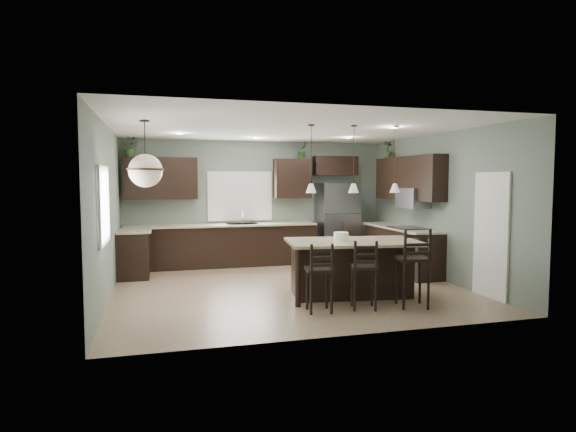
% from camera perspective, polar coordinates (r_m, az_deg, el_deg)
% --- Properties ---
extents(ground, '(6.00, 6.00, 0.00)m').
position_cam_1_polar(ground, '(8.65, 0.06, -8.49)').
color(ground, '#9E8466').
rests_on(ground, ground).
extents(pantry_door, '(0.04, 0.82, 2.04)m').
position_cam_1_polar(pantry_door, '(8.44, 22.92, -2.12)').
color(pantry_door, white).
rests_on(pantry_door, ground).
extents(window_back, '(1.35, 0.02, 1.00)m').
position_cam_1_polar(window_back, '(11.03, -5.71, 2.37)').
color(window_back, white).
rests_on(window_back, room_shell).
extents(window_left, '(0.02, 1.10, 1.00)m').
position_cam_1_polar(window_left, '(7.39, -21.11, 1.19)').
color(window_left, white).
rests_on(window_left, room_shell).
extents(left_return_cabs, '(0.60, 0.90, 0.90)m').
position_cam_1_polar(left_return_cabs, '(9.96, -17.85, -4.37)').
color(left_return_cabs, black).
rests_on(left_return_cabs, ground).
extents(left_return_countertop, '(0.66, 0.96, 0.04)m').
position_cam_1_polar(left_return_countertop, '(9.90, -17.79, -1.68)').
color(left_return_countertop, beige).
rests_on(left_return_countertop, left_return_cabs).
extents(back_lower_cabs, '(4.20, 0.60, 0.90)m').
position_cam_1_polar(back_lower_cabs, '(10.78, -7.78, -3.56)').
color(back_lower_cabs, black).
rests_on(back_lower_cabs, ground).
extents(back_countertop, '(4.20, 0.66, 0.04)m').
position_cam_1_polar(back_countertop, '(10.71, -7.79, -1.09)').
color(back_countertop, beige).
rests_on(back_countertop, back_lower_cabs).
extents(sink_inset, '(0.70, 0.45, 0.01)m').
position_cam_1_polar(sink_inset, '(10.77, -5.42, -0.95)').
color(sink_inset, gray).
rests_on(sink_inset, back_countertop).
extents(faucet, '(0.02, 0.02, 0.28)m').
position_cam_1_polar(faucet, '(10.73, -5.39, -0.20)').
color(faucet, silver).
rests_on(faucet, back_countertop).
extents(back_upper_left, '(1.55, 0.34, 0.90)m').
position_cam_1_polar(back_upper_left, '(10.72, -14.88, 4.33)').
color(back_upper_left, black).
rests_on(back_upper_left, room_shell).
extents(back_upper_right, '(0.85, 0.34, 0.90)m').
position_cam_1_polar(back_upper_right, '(11.14, 0.53, 4.46)').
color(back_upper_right, black).
rests_on(back_upper_right, room_shell).
extents(fridge_header, '(1.05, 0.34, 0.45)m').
position_cam_1_polar(fridge_header, '(11.48, 5.61, 5.94)').
color(fridge_header, black).
rests_on(fridge_header, room_shell).
extents(right_lower_cabs, '(0.60, 2.35, 0.90)m').
position_cam_1_polar(right_lower_cabs, '(10.38, 13.31, -3.94)').
color(right_lower_cabs, black).
rests_on(right_lower_cabs, ground).
extents(right_countertop, '(0.66, 2.35, 0.04)m').
position_cam_1_polar(right_countertop, '(10.31, 13.26, -1.36)').
color(right_countertop, beige).
rests_on(right_countertop, right_lower_cabs).
extents(cooktop, '(0.58, 0.75, 0.02)m').
position_cam_1_polar(cooktop, '(10.07, 14.01, -1.36)').
color(cooktop, black).
rests_on(cooktop, right_countertop).
extents(wall_oven_front, '(0.01, 0.72, 0.60)m').
position_cam_1_polar(wall_oven_front, '(9.99, 12.52, -4.24)').
color(wall_oven_front, gray).
rests_on(wall_oven_front, right_lower_cabs).
extents(right_upper_cabs, '(0.34, 2.35, 0.90)m').
position_cam_1_polar(right_upper_cabs, '(10.34, 14.09, 4.36)').
color(right_upper_cabs, black).
rests_on(right_upper_cabs, room_shell).
extents(microwave, '(0.40, 0.75, 0.40)m').
position_cam_1_polar(microwave, '(10.08, 14.56, 2.08)').
color(microwave, gray).
rests_on(microwave, right_upper_cabs).
extents(refrigerator, '(0.90, 0.74, 1.85)m').
position_cam_1_polar(refrigerator, '(11.35, 5.82, -0.74)').
color(refrigerator, gray).
rests_on(refrigerator, ground).
extents(kitchen_island, '(2.27, 1.48, 0.92)m').
position_cam_1_polar(kitchen_island, '(8.01, 7.67, -6.18)').
color(kitchen_island, black).
rests_on(kitchen_island, ground).
extents(serving_dish, '(0.24, 0.24, 0.14)m').
position_cam_1_polar(serving_dish, '(7.88, 6.31, -2.43)').
color(serving_dish, white).
rests_on(serving_dish, kitchen_island).
extents(bar_stool_left, '(0.42, 0.42, 1.02)m').
position_cam_1_polar(bar_stool_left, '(7.01, 3.72, -7.26)').
color(bar_stool_left, black).
rests_on(bar_stool_left, ground).
extents(bar_stool_center, '(0.47, 0.47, 1.04)m').
position_cam_1_polar(bar_stool_center, '(7.25, 8.97, -6.84)').
color(bar_stool_center, black).
rests_on(bar_stool_center, ground).
extents(bar_stool_right, '(0.53, 0.53, 1.21)m').
position_cam_1_polar(bar_stool_right, '(7.49, 14.54, -5.91)').
color(bar_stool_right, black).
rests_on(bar_stool_right, ground).
extents(pendant_left, '(0.17, 0.17, 1.10)m').
position_cam_1_polar(pendant_left, '(7.73, 2.76, 6.78)').
color(pendant_left, white).
rests_on(pendant_left, room_shell).
extents(pendant_center, '(0.17, 0.17, 1.10)m').
position_cam_1_polar(pendant_center, '(7.89, 7.80, 6.70)').
color(pendant_center, white).
rests_on(pendant_center, room_shell).
extents(pendant_right, '(0.17, 0.17, 1.10)m').
position_cam_1_polar(pendant_right, '(8.10, 12.61, 6.57)').
color(pendant_right, silver).
rests_on(pendant_right, room_shell).
extents(chandelier, '(0.54, 0.54, 1.00)m').
position_cam_1_polar(chandelier, '(7.49, -16.58, 7.08)').
color(chandelier, '#F9F1CC').
rests_on(chandelier, room_shell).
extents(plant_back_left, '(0.45, 0.42, 0.40)m').
position_cam_1_polar(plant_back_left, '(10.72, -18.12, 7.75)').
color(plant_back_left, '#385A27').
rests_on(plant_back_left, back_upper_left).
extents(plant_back_right, '(0.27, 0.25, 0.40)m').
position_cam_1_polar(plant_back_right, '(11.20, 1.76, 7.79)').
color(plant_back_right, '#315826').
rests_on(plant_back_right, back_upper_right).
extents(plant_right_wall, '(0.23, 0.23, 0.39)m').
position_cam_1_polar(plant_right_wall, '(11.15, 11.70, 7.68)').
color(plant_right_wall, '#2F4E22').
rests_on(plant_right_wall, right_upper_cabs).
extents(room_shell, '(6.00, 6.00, 6.00)m').
position_cam_1_polar(room_shell, '(8.44, 0.06, 2.83)').
color(room_shell, slate).
rests_on(room_shell, ground).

